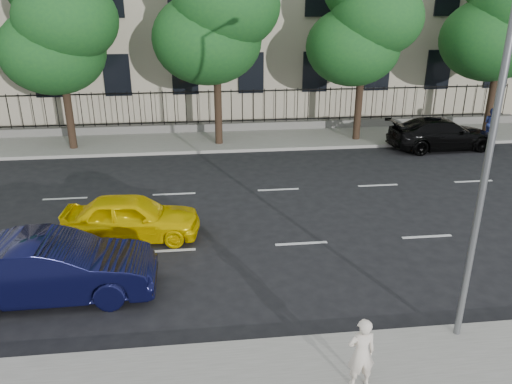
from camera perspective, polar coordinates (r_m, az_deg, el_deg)
ground at (r=13.21m, az=7.37°, el=-10.88°), size 120.00×120.00×0.00m
far_sidewalk at (r=25.90m, az=0.13°, el=6.09°), size 60.00×4.00×0.15m
lane_markings at (r=17.30m, az=3.72°, el=-2.43°), size 49.60×4.62×0.01m
iron_fence at (r=27.39m, az=-0.28°, el=8.20°), size 30.00×0.50×2.20m
street_light at (r=10.67m, az=24.40°, el=9.36°), size 0.25×3.32×8.05m
tree_b at (r=24.89m, az=-21.68°, el=17.49°), size 5.53×5.12×8.97m
tree_c at (r=24.14m, az=-4.59°, el=20.13°), size 5.89×5.50×9.80m
tree_d at (r=25.43m, az=12.31°, el=18.52°), size 5.34×4.94×8.84m
tree_e at (r=28.39m, az=26.58°, el=17.86°), size 5.71×5.31×9.46m
yellow_taxi at (r=15.76m, az=-14.02°, el=-2.81°), size 4.22×1.90×1.41m
navy_sedan at (r=13.35m, az=-22.24°, el=-8.05°), size 5.01×1.83×1.64m
black_sedan at (r=25.89m, az=20.42°, el=6.26°), size 5.30×2.39×1.51m
woman_near at (r=9.90m, az=11.94°, el=-17.56°), size 0.56×0.38×1.49m
pedestrian_far at (r=28.19m, az=25.28°, el=7.10°), size 0.73×0.86×1.56m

